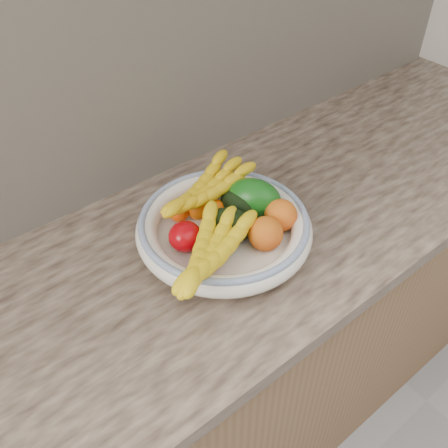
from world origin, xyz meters
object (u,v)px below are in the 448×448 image
banana_bunch_back (205,193)px  banana_bunch_front (210,255)px  fruit_bowl (224,228)px  green_mango (254,198)px

banana_bunch_back → banana_bunch_front: bearing=-137.4°
fruit_bowl → banana_bunch_front: bearing=-142.3°
green_mango → banana_bunch_back: green_mango is taller
fruit_bowl → banana_bunch_back: size_ratio=1.38×
green_mango → banana_bunch_front: green_mango is taller
fruit_bowl → green_mango: size_ratio=3.08×
fruit_bowl → green_mango: green_mango is taller
banana_bunch_front → green_mango: bearing=-6.9°
banana_bunch_back → banana_bunch_front: (-0.11, -0.16, -0.01)m
fruit_bowl → green_mango: bearing=7.5°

